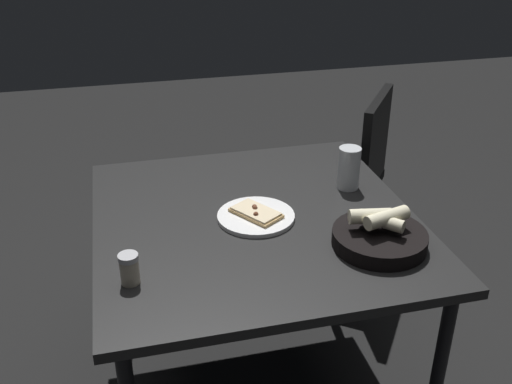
% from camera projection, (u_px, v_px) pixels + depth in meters
% --- Properties ---
extents(dining_table, '(0.99, 1.02, 0.74)m').
position_uv_depth(dining_table, '(255.00, 234.00, 1.87)').
color(dining_table, black).
rests_on(dining_table, ground).
extents(pizza_plate, '(0.24, 0.24, 0.04)m').
position_uv_depth(pizza_plate, '(255.00, 216.00, 1.82)').
color(pizza_plate, white).
rests_on(pizza_plate, dining_table).
extents(bread_basket, '(0.27, 0.27, 0.11)m').
position_uv_depth(bread_basket, '(380.00, 235.00, 1.67)').
color(bread_basket, black).
rests_on(bread_basket, dining_table).
extents(beer_glass, '(0.07, 0.07, 0.15)m').
position_uv_depth(beer_glass, '(349.00, 170.00, 1.99)').
color(beer_glass, silver).
rests_on(beer_glass, dining_table).
extents(pepper_shaker, '(0.05, 0.05, 0.09)m').
position_uv_depth(pepper_shaker, '(130.00, 270.00, 1.51)').
color(pepper_shaker, '#BFB299').
rests_on(pepper_shaker, dining_table).
extents(chair_near, '(0.61, 0.61, 0.88)m').
position_uv_depth(chair_near, '(345.00, 173.00, 2.63)').
color(chair_near, black).
rests_on(chair_near, ground).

